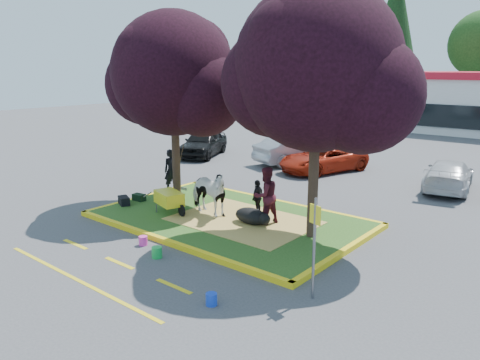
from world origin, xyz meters
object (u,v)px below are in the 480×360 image
Objects in this scene: cow at (207,192)px; bucket_blue at (211,299)px; car_black at (203,143)px; bucket_pink at (143,241)px; wheelbarrow at (169,198)px; sign_post at (314,238)px; handler at (172,171)px; bucket_green at (157,252)px; car_silver at (297,149)px; calf at (251,216)px.

bucket_blue is (3.91, -4.02, -0.77)m from cow.
cow is 0.41× the size of car_black.
bucket_pink is 13.32m from car_black.
wheelbarrow is 6.72m from sign_post.
handler is 5.20m from bucket_pink.
bucket_blue is at bearing -131.12° from cow.
bucket_pink is at bearing 161.01° from bucket_green.
sign_post is at bearing 2.34° from wheelbarrow.
bucket_green is at bearing 126.96° from car_silver.
cow is at bearing 93.81° from bucket_pink.
calf is at bearing -63.50° from car_black.
car_silver is at bearing 116.15° from bucket_blue.
wheelbarrow is 6.58× the size of bucket_green.
bucket_pink is 12.51m from car_silver.
sign_post is 0.52× the size of car_black.
handler is 8.16m from car_silver.
handler is 2.72m from wheelbarrow.
cow is 6.16× the size of bucket_green.
car_black is at bearing 145.98° from wheelbarrow.
car_black is at bearing 158.50° from calf.
car_black is at bearing 49.23° from cow.
bucket_pink is (1.27, -2.13, -0.52)m from wheelbarrow.
car_silver is at bearing 141.96° from sign_post.
car_black is (-6.68, 8.54, 0.09)m from wheelbarrow.
handler is 6.32× the size of bucket_pink.
calf reaches higher than bucket_pink.
car_black is (-7.76, 7.89, -0.17)m from cow.
sign_post is at bearing 3.68° from bucket_pink.
bucket_blue is (4.99, -3.37, -0.52)m from wheelbarrow.
handler reaches higher than bucket_pink.
bucket_blue is at bearing -69.78° from car_black.
calf is 2.85m from wheelbarrow.
cow is 5.66m from bucket_blue.
handler is at bearing 174.05° from sign_post.
calf is 0.25× the size of car_silver.
bucket_blue is at bearing -18.30° from bucket_green.
bucket_pink is at bearing -98.18° from calf.
bucket_green is 1.01m from bucket_pink.
handler reaches higher than cow.
car_black is (-4.75, 6.66, -0.23)m from handler.
cow is 0.80× the size of sign_post.
cow is 0.40× the size of car_silver.
wheelbarrow is at bearing -110.60° from handler.
wheelbarrow is 0.44× the size of car_black.
bucket_green is at bearing -153.32° from sign_post.
wheelbarrow is 3.35m from bucket_green.
handler is 5.65× the size of bucket_green.
calf is at bearing -78.96° from handler.
bucket_green is 14.16m from car_black.
bucket_blue is (2.27, -4.22, -0.27)m from calf.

